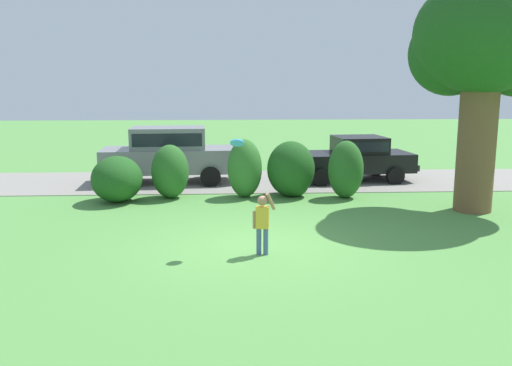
{
  "coord_description": "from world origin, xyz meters",
  "views": [
    {
      "loc": [
        -0.6,
        -11.16,
        3.41
      ],
      "look_at": [
        0.03,
        1.41,
        1.1
      ],
      "focal_mm": 38.42,
      "sensor_mm": 36.0,
      "label": 1
    }
  ],
  "objects_px": {
    "child_thrower": "(262,220)",
    "frisbee": "(237,143)",
    "parked_suv": "(169,152)",
    "oak_tree_large": "(484,47)",
    "parked_sedan": "(353,157)"
  },
  "relations": [
    {
      "from": "parked_suv",
      "to": "frisbee",
      "type": "bearing_deg",
      "value": -74.18
    },
    {
      "from": "parked_sedan",
      "to": "child_thrower",
      "type": "xyz_separation_m",
      "value": [
        -3.69,
        -8.28,
        -0.13
      ]
    },
    {
      "from": "child_thrower",
      "to": "parked_sedan",
      "type": "bearing_deg",
      "value": 65.96
    },
    {
      "from": "frisbee",
      "to": "parked_sedan",
      "type": "bearing_deg",
      "value": 62.25
    },
    {
      "from": "oak_tree_large",
      "to": "parked_sedan",
      "type": "xyz_separation_m",
      "value": [
        -2.31,
        4.55,
        -3.48
      ]
    },
    {
      "from": "parked_sedan",
      "to": "child_thrower",
      "type": "bearing_deg",
      "value": -114.04
    },
    {
      "from": "child_thrower",
      "to": "frisbee",
      "type": "distance_m",
      "value": 1.62
    },
    {
      "from": "parked_sedan",
      "to": "parked_suv",
      "type": "relative_size",
      "value": 0.95
    },
    {
      "from": "frisbee",
      "to": "child_thrower",
      "type": "bearing_deg",
      "value": -33.75
    },
    {
      "from": "oak_tree_large",
      "to": "parked_suv",
      "type": "bearing_deg",
      "value": 152.84
    },
    {
      "from": "parked_suv",
      "to": "child_thrower",
      "type": "relative_size",
      "value": 3.73
    },
    {
      "from": "parked_suv",
      "to": "child_thrower",
      "type": "height_order",
      "value": "parked_suv"
    },
    {
      "from": "parked_sedan",
      "to": "child_thrower",
      "type": "relative_size",
      "value": 3.53
    },
    {
      "from": "child_thrower",
      "to": "parked_suv",
      "type": "bearing_deg",
      "value": 108.36
    },
    {
      "from": "parked_sedan",
      "to": "frisbee",
      "type": "bearing_deg",
      "value": -117.75
    }
  ]
}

